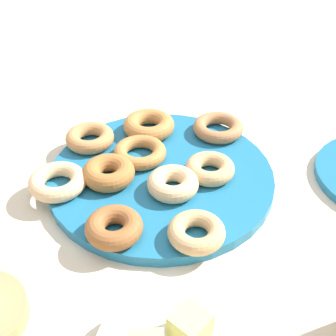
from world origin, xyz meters
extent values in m
plane|color=beige|center=(0.00, 0.00, 0.00)|extent=(2.40, 2.40, 0.00)
cylinder|color=#1E6B93|center=(0.00, 0.00, 0.01)|extent=(0.36, 0.36, 0.02)
torus|color=tan|center=(-0.07, 0.04, 0.03)|extent=(0.09, 0.09, 0.02)
torus|color=#C6844C|center=(0.08, -0.12, 0.03)|extent=(0.10, 0.10, 0.02)
torus|color=#995B2D|center=(0.11, 0.10, 0.03)|extent=(0.10, 0.10, 0.03)
torus|color=#BC7A3D|center=(-0.02, -0.12, 0.03)|extent=(0.13, 0.13, 0.03)
torus|color=tan|center=(0.01, 0.15, 0.03)|extent=(0.09, 0.09, 0.02)
torus|color=#AD6B33|center=(0.08, -0.01, 0.03)|extent=(0.12, 0.12, 0.03)
torus|color=#B27547|center=(-0.14, -0.07, 0.03)|extent=(0.11, 0.11, 0.02)
torus|color=#EABC84|center=(0.16, -0.03, 0.03)|extent=(0.12, 0.12, 0.02)
torus|color=#BC7A3D|center=(0.02, -0.05, 0.03)|extent=(0.10, 0.10, 0.02)
torus|color=#EABC84|center=(0.00, 0.05, 0.03)|extent=(0.10, 0.10, 0.03)
cube|color=#DBD67A|center=(0.09, 0.29, 0.05)|extent=(0.05, 0.05, 0.04)
camera|label=1|loc=(0.21, 0.53, 0.47)|focal=48.25mm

